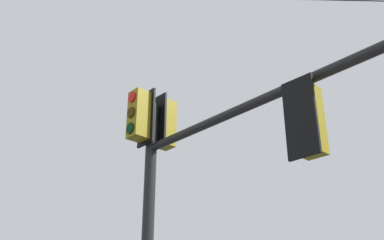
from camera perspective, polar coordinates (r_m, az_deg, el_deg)
signal_mast_assembly at (r=7.14m, az=-0.21°, el=-6.24°), size 2.50×6.01×6.11m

